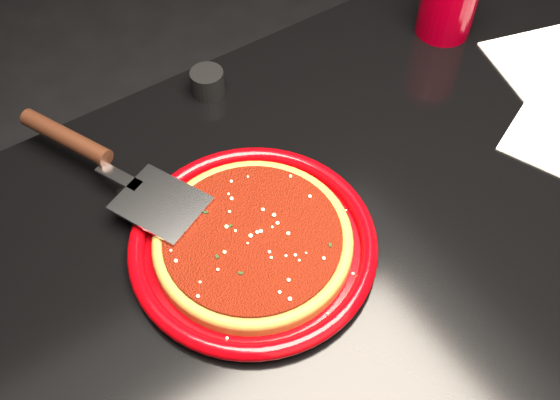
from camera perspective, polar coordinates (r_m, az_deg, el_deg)
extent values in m
cube|color=black|center=(1.12, 7.10, -13.58)|extent=(1.20, 0.80, 0.75)
cylinder|color=#820205|center=(0.75, -2.48, -3.95)|extent=(0.34, 0.34, 0.02)
cylinder|color=brown|center=(0.75, -2.49, -3.81)|extent=(0.27, 0.27, 0.01)
torus|color=brown|center=(0.75, -2.51, -3.56)|extent=(0.27, 0.27, 0.02)
cylinder|color=#631509|center=(0.74, -2.52, -3.37)|extent=(0.24, 0.24, 0.01)
cube|color=white|center=(1.07, 23.34, 11.14)|extent=(0.19, 0.20, 0.00)
cylinder|color=black|center=(0.94, -6.64, 10.64)|extent=(0.05, 0.05, 0.04)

